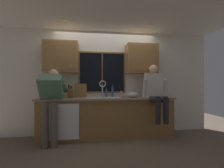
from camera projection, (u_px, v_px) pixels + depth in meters
The scene contains 24 objects.
back_wall at pixel (106, 82), 4.13m from camera, with size 5.43×0.12×2.55m, color silver.
ceiling_downlight_left at pixel (65, 21), 3.35m from camera, with size 0.14×0.14×0.01m, color #FFEAB2.
ceiling_downlight_right at pixel (149, 25), 3.61m from camera, with size 0.14×0.14×0.01m, color #FFEAB2.
window_glass at pixel (102, 72), 4.05m from camera, with size 1.10×0.02×0.95m, color black.
window_frame_top at pixel (102, 53), 4.04m from camera, with size 1.17×0.02×0.04m, color brown.
window_frame_bottom at pixel (102, 92), 4.04m from camera, with size 1.17×0.02×0.04m, color brown.
window_frame_left at pixel (79, 72), 3.96m from camera, with size 0.04×0.02×0.95m, color brown.
window_frame_right at pixel (125, 73), 4.12m from camera, with size 0.04×0.02×0.95m, color brown.
window_mullion_center at pixel (102, 72), 4.04m from camera, with size 0.02×0.02×0.95m, color brown.
lower_cabinet_run at pixel (107, 118), 3.78m from camera, with size 3.03×0.58×0.88m, color olive.
countertop at pixel (107, 98), 3.76m from camera, with size 3.09×0.62×0.04m, color gray.
dishwasher_front at pixel (64, 122), 3.34m from camera, with size 0.60×0.02×0.74m, color white.
upper_cabinet_left at pixel (61, 57), 3.75m from camera, with size 0.77×0.36×0.72m.
upper_cabinet_right at pixel (141, 59), 4.03m from camera, with size 0.77×0.36×0.72m.
sink at pixel (103, 102), 3.76m from camera, with size 0.80×0.46×0.21m.
faucet at pixel (103, 87), 3.94m from camera, with size 0.18×0.09×0.40m.
person_standing at pixel (51, 98), 3.30m from camera, with size 0.53×0.69×1.56m.
person_sitting_on_counter at pixel (155, 90), 3.66m from camera, with size 0.54×0.61×1.26m.
knife_block at pixel (70, 93), 3.70m from camera, with size 0.12×0.18×0.32m.
cutting_board at pixel (81, 91), 3.90m from camera, with size 0.28×0.02×0.33m, color #997047.
mixing_bowl at pixel (132, 95), 3.86m from camera, with size 0.28×0.28×0.14m, color #B7B7BC.
soap_dispenser at pixel (121, 95), 3.68m from camera, with size 0.06×0.07×0.16m.
bottle_green_glass at pixel (112, 92), 3.95m from camera, with size 0.06×0.06×0.31m.
bottle_tall_clear at pixel (106, 93), 3.96m from camera, with size 0.05×0.05×0.25m.
Camera 1 is at (-0.42, -4.05, 1.23)m, focal length 26.07 mm.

